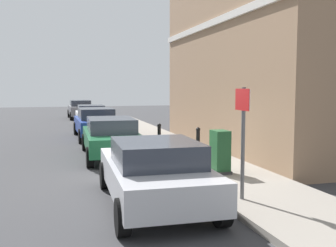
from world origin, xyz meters
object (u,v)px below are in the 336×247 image
utility_cabinet (220,153)px  car_grey (80,109)px  bollard_near_cabinet (198,142)px  car_green (111,136)px  street_sign (243,126)px  bollard_far_kerb (159,137)px  car_blue (96,123)px  car_white (91,115)px  car_silver (154,171)px

utility_cabinet → car_grey: bearing=96.3°
car_grey → bollard_near_cabinet: bearing=-174.1°
bollard_near_cabinet → utility_cabinet: bearing=-92.9°
car_green → street_sign: bearing=-162.7°
car_grey → bollard_far_kerb: bearing=-176.2°
street_sign → utility_cabinet: bearing=76.9°
car_blue → bollard_near_cabinet: size_ratio=4.30×
car_white → street_sign: street_sign is taller
car_green → bollard_far_kerb: size_ratio=4.36×
bollard_far_kerb → car_silver: bearing=-105.8°
car_white → bollard_near_cabinet: size_ratio=3.93×
utility_cabinet → bollard_far_kerb: 3.64m
car_green → utility_cabinet: bearing=-148.1°
car_green → bollard_near_cabinet: (2.47, -2.09, -0.02)m
car_blue → car_grey: car_blue is taller
bollard_near_cabinet → street_sign: size_ratio=0.45×
car_silver → car_grey: (-0.09, 23.31, 0.02)m
car_green → utility_cabinet: 4.69m
car_green → utility_cabinet: car_green is taller
utility_cabinet → bollard_near_cabinet: (0.10, 1.95, 0.02)m
car_white → car_grey: size_ratio=1.01×
car_grey → utility_cabinet: bearing=-175.0°
car_green → car_grey: car_grey is taller
car_silver → street_sign: (1.72, -0.54, 0.94)m
bollard_near_cabinet → car_blue: bearing=108.5°
car_green → bollard_near_cabinet: car_green is taller
car_white → utility_cabinet: car_white is taller
car_green → car_grey: bearing=1.5°
car_green → bollard_far_kerb: (1.62, -0.49, -0.02)m
car_silver → car_blue: car_blue is taller
car_grey → bollard_near_cabinet: (2.46, -19.50, -0.04)m
utility_cabinet → street_sign: size_ratio=0.50×
car_silver → street_sign: street_sign is taller
car_grey → bollard_far_kerb: car_grey is taller
utility_cabinet → street_sign: 2.64m
car_green → car_white: bearing=0.3°
car_blue → bollard_far_kerb: 6.00m
car_blue → bollard_far_kerb: size_ratio=4.30×
utility_cabinet → bollard_far_kerb: bearing=101.9°
car_white → bollard_far_kerb: (1.39, -11.10, -0.01)m
car_silver → car_grey: 23.31m
car_silver → car_green: car_green is taller
car_grey → bollard_far_kerb: 17.97m
utility_cabinet → street_sign: bearing=-103.1°
bollard_far_kerb → bollard_near_cabinet: bearing=-62.2°
car_blue → car_silver: bearing=179.6°
utility_cabinet → car_green: bearing=120.3°
car_white → bollard_near_cabinet: bearing=-169.6°
bollard_near_cabinet → street_sign: bearing=-98.6°
car_green → car_grey: 17.41m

